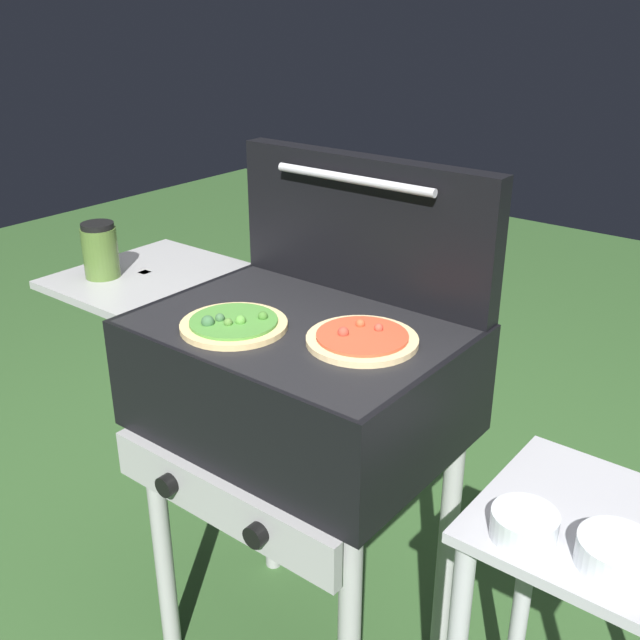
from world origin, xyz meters
The scene contains 8 objects.
grill centered at (-0.01, 0.00, 0.76)m, with size 0.96×0.53×0.90m.
grill_lid_open centered at (0.00, 0.21, 1.05)m, with size 0.63×0.08×0.30m.
pizza_veggie centered at (-0.09, -0.10, 0.91)m, with size 0.21×0.21×0.04m.
pizza_pepperoni centered at (0.15, 0.00, 0.91)m, with size 0.21×0.21×0.03m.
sauce_jar centered at (-0.53, -0.08, 0.96)m, with size 0.08×0.08×0.13m.
prep_table centered at (0.66, 0.00, 0.52)m, with size 0.44×0.36×0.72m.
topping_bowl_near centered at (0.68, -0.09, 0.74)m, with size 0.12×0.12×0.04m.
topping_bowl_far centered at (0.54, -0.11, 0.74)m, with size 0.11×0.11×0.04m.
Camera 1 is at (0.87, -1.04, 1.50)m, focal length 41.65 mm.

